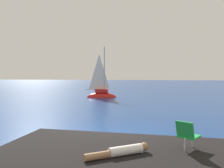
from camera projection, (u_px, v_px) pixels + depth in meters
ground_plane at (120, 136)px, 9.93m from camera, size 160.00×160.00×0.00m
shore_ledge at (129, 163)px, 6.24m from camera, size 7.64×4.67×0.53m
boulder_seaward at (137, 147)px, 8.37m from camera, size 1.36×1.33×0.70m
boulder_inland at (159, 148)px, 8.34m from camera, size 0.97×0.94×0.55m
sailboat_near at (101, 94)px, 25.44m from camera, size 3.24×1.28×5.92m
person_sunbather at (121, 151)px, 5.97m from camera, size 1.56×1.06×0.25m
beach_chair at (187, 134)px, 6.41m from camera, size 0.74×0.76×0.80m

